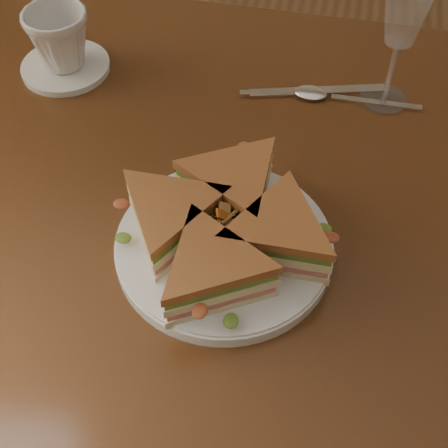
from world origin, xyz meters
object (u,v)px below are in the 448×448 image
Objects in this scene: plate at (224,247)px; wine_glass at (407,9)px; coffee_cup at (59,39)px; table at (253,230)px; sandwich_wedges at (224,227)px; spoon at (326,96)px; knife at (308,92)px; saucer at (66,67)px.

wine_glass reaches higher than plate.
coffee_cup is at bearing -176.54° from wine_glass.
sandwich_wedges is (-0.02, -0.12, 0.14)m from table.
wine_glass is at bearing -10.46° from coffee_cup.
plate is 0.38m from wine_glass.
spoon is (0.07, 0.19, 0.10)m from table.
wine_glass is 2.18× the size of coffee_cup.
wine_glass reaches higher than spoon.
knife is at bearing 77.60° from table.
spoon is 0.89× the size of wine_glass.
spoon is 0.03m from knife.
coffee_cup reaches higher than spoon.
knife is at bearing 3.49° from saucer.
sandwich_wedges reaches higher than table.
wine_glass reaches higher than sandwich_wedges.
wine_glass is at bearing 52.63° from table.
spoon is 0.40m from saucer.
sandwich_wedges is at bearing -118.34° from wine_glass.
wine_glass is at bearing 61.66° from plate.
plate is 0.04m from sandwich_wedges.
knife is 1.57× the size of saucer.
wine_glass is (0.15, 0.20, 0.25)m from table.
spoon is at bearing 73.88° from sandwich_wedges.
table is at bearing -127.37° from wine_glass.
coffee_cup reaches higher than sandwich_wedges.
sandwich_wedges is 0.42m from saucer.
saucer is at bearing 0.00° from coffee_cup.
saucer is 0.05m from coffee_cup.
plate is at bearing 180.00° from sandwich_wedges.
plate reaches higher than knife.
wine_glass is at bearing 3.46° from saucer.
plate is at bearing -116.62° from knife.
spoon is at bearing -171.59° from wine_glass.
table is at bearing -118.07° from knife.
spoon is 0.17m from wine_glass.
saucer is at bearing 167.82° from knife.
wine_glass is at bearing -12.30° from knife.
plate is 0.94× the size of sandwich_wedges.
knife is at bearing 79.05° from plate.
sandwich_wedges is 2.02× the size of saucer.
table is at bearing 81.53° from sandwich_wedges.
spoon is at bearing 73.88° from plate.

